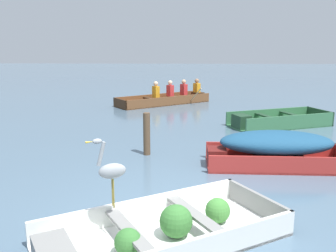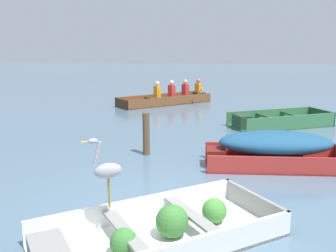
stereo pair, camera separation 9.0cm
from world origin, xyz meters
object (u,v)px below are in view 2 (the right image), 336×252
object	(u,v)px
skiff_green_mid_moored	(276,122)
rowboat_wooden_brown_with_crew	(170,98)
heron_on_dinghy	(107,169)
mooring_post	(146,134)
dinghy_white_foreground	(156,232)
skiff_red_near_moored	(274,147)

from	to	relation	value
skiff_green_mid_moored	rowboat_wooden_brown_with_crew	bearing A→B (deg)	127.70
heron_on_dinghy	mooring_post	bearing A→B (deg)	88.65
dinghy_white_foreground	heron_on_dinghy	size ratio (longest dim) A/B	3.77
rowboat_wooden_brown_with_crew	heron_on_dinghy	size ratio (longest dim) A/B	4.36
skiff_green_mid_moored	skiff_red_near_moored	bearing A→B (deg)	-104.08
skiff_green_mid_moored	heron_on_dinghy	xyz separation A→B (m)	(-3.50, -6.48, 0.76)
heron_on_dinghy	mooring_post	world-z (taller)	heron_on_dinghy
skiff_red_near_moored	mooring_post	distance (m)	2.60
skiff_green_mid_moored	heron_on_dinghy	distance (m)	7.40
dinghy_white_foreground	skiff_green_mid_moored	bearing A→B (deg)	65.77
rowboat_wooden_brown_with_crew	skiff_green_mid_moored	bearing A→B (deg)	-52.30
dinghy_white_foreground	skiff_green_mid_moored	size ratio (longest dim) A/B	1.03
dinghy_white_foreground	heron_on_dinghy	world-z (taller)	heron_on_dinghy
dinghy_white_foreground	skiff_green_mid_moored	world-z (taller)	dinghy_white_foreground
rowboat_wooden_brown_with_crew	heron_on_dinghy	bearing A→B (deg)	-91.79
dinghy_white_foreground	mooring_post	xyz separation A→B (m)	(-0.48, 3.61, 0.32)
dinghy_white_foreground	skiff_red_near_moored	xyz separation A→B (m)	(2.03, 2.91, 0.25)
dinghy_white_foreground	mooring_post	world-z (taller)	mooring_post
rowboat_wooden_brown_with_crew	heron_on_dinghy	xyz separation A→B (m)	(-0.33, -10.57, 0.68)
dinghy_white_foreground	skiff_green_mid_moored	distance (m)	7.13
skiff_red_near_moored	rowboat_wooden_brown_with_crew	distance (m)	8.01
skiff_red_near_moored	heron_on_dinghy	bearing A→B (deg)	-131.96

